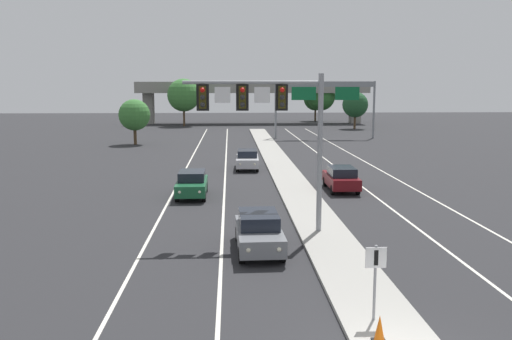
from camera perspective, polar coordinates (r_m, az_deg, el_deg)
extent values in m
cube|color=#9E9B93|center=(31.43, 5.18, -3.53)|extent=(2.40, 110.00, 0.15)
cube|color=silver|center=(38.01, -3.32, -1.46)|extent=(0.14, 100.00, 0.01)
cube|color=silver|center=(39.06, 10.60, -1.32)|extent=(0.14, 100.00, 0.01)
cube|color=silver|center=(38.18, -8.28, -1.49)|extent=(0.14, 100.00, 0.01)
cube|color=silver|center=(39.95, 15.21, -1.26)|extent=(0.14, 100.00, 0.01)
cylinder|color=gray|center=(24.69, 6.77, 1.73)|extent=(0.24, 0.24, 7.20)
cylinder|color=gray|center=(24.18, -0.40, 9.24)|extent=(6.16, 0.16, 0.16)
cube|color=black|center=(24.31, 2.73, 7.70)|extent=(0.56, 0.06, 1.20)
cube|color=#38330F|center=(24.28, 2.74, 7.70)|extent=(0.32, 0.32, 1.00)
sphere|color=red|center=(24.10, 2.79, 8.45)|extent=(0.22, 0.22, 0.22)
sphere|color=#282828|center=(24.11, 2.78, 7.69)|extent=(0.22, 0.22, 0.22)
sphere|color=#282828|center=(24.11, 2.78, 6.93)|extent=(0.22, 0.22, 0.22)
cube|color=black|center=(24.21, -1.46, 7.70)|extent=(0.56, 0.06, 1.20)
cube|color=#38330F|center=(24.17, -1.45, 7.70)|extent=(0.32, 0.32, 1.00)
sphere|color=red|center=(24.00, -1.45, 8.46)|extent=(0.22, 0.22, 0.22)
sphere|color=#282828|center=(24.00, -1.44, 7.69)|extent=(0.22, 0.22, 0.22)
sphere|color=#282828|center=(24.01, -1.44, 6.93)|extent=(0.22, 0.22, 0.22)
cube|color=black|center=(24.23, -5.66, 7.66)|extent=(0.56, 0.06, 1.20)
cube|color=#38330F|center=(24.19, -5.66, 7.66)|extent=(0.32, 0.32, 1.00)
sphere|color=red|center=(24.02, -5.69, 8.42)|extent=(0.22, 0.22, 0.22)
sphere|color=#282828|center=(24.02, -5.68, 7.65)|extent=(0.22, 0.22, 0.22)
sphere|color=#282828|center=(24.03, -5.67, 6.89)|extent=(0.22, 0.22, 0.22)
cube|color=white|center=(24.18, 0.65, 7.94)|extent=(0.70, 0.04, 0.70)
cube|color=white|center=(24.14, -3.56, 7.92)|extent=(0.70, 0.04, 0.70)
cylinder|color=gray|center=(16.00, 12.45, -11.56)|extent=(0.08, 0.08, 2.20)
cube|color=white|center=(15.73, 12.57, -9.03)|extent=(0.60, 0.03, 0.60)
cube|color=black|center=(15.71, 12.59, -9.05)|extent=(0.12, 0.01, 0.44)
cube|color=slate|center=(22.49, 0.31, -6.91)|extent=(1.92, 4.45, 0.70)
cube|color=black|center=(22.54, 0.27, -5.22)|extent=(1.65, 2.42, 0.56)
sphere|color=#EAE5C6|center=(20.45, 2.45, -8.39)|extent=(0.18, 0.18, 0.18)
sphere|color=#EAE5C6|center=(20.35, -0.81, -8.47)|extent=(0.18, 0.18, 0.18)
cylinder|color=black|center=(21.24, 2.82, -8.86)|extent=(0.24, 0.65, 0.64)
cylinder|color=black|center=(21.11, -1.54, -8.97)|extent=(0.24, 0.65, 0.64)
cylinder|color=black|center=(24.10, 1.92, -6.71)|extent=(0.24, 0.65, 0.64)
cylinder|color=black|center=(23.98, -1.91, -6.79)|extent=(0.24, 0.65, 0.64)
cube|color=#195633|center=(33.66, -6.79, -1.69)|extent=(1.82, 4.41, 0.70)
cube|color=black|center=(33.77, -6.79, -0.58)|extent=(1.60, 2.38, 0.56)
sphere|color=#EAE5C6|center=(31.48, -6.00, -2.32)|extent=(0.18, 0.18, 0.18)
sphere|color=#EAE5C6|center=(31.56, -8.09, -2.33)|extent=(0.18, 0.18, 0.18)
cylinder|color=black|center=(32.21, -5.53, -2.78)|extent=(0.22, 0.64, 0.64)
cylinder|color=black|center=(32.32, -8.36, -2.80)|extent=(0.22, 0.64, 0.64)
cylinder|color=black|center=(35.15, -5.33, -1.80)|extent=(0.22, 0.64, 0.64)
cylinder|color=black|center=(35.25, -7.93, -1.82)|extent=(0.22, 0.64, 0.64)
cube|color=#B7B7BC|center=(44.65, -0.92, 0.95)|extent=(1.93, 4.45, 0.70)
cube|color=black|center=(44.78, -0.93, 1.79)|extent=(1.65, 2.42, 0.56)
sphere|color=#EAE5C6|center=(42.49, -0.14, 0.62)|extent=(0.18, 0.18, 0.18)
sphere|color=#EAE5C6|center=(42.48, -1.69, 0.61)|extent=(0.18, 0.18, 0.18)
cylinder|color=black|center=(43.22, 0.14, 0.22)|extent=(0.24, 0.65, 0.64)
cylinder|color=black|center=(43.22, -1.98, 0.22)|extent=(0.24, 0.65, 0.64)
cylinder|color=black|center=(46.19, 0.06, 0.78)|extent=(0.24, 0.65, 0.64)
cylinder|color=black|center=(46.19, -1.92, 0.77)|extent=(0.24, 0.65, 0.64)
cube|color=#5B0F14|center=(35.94, 8.97, -1.07)|extent=(1.86, 4.42, 0.70)
cube|color=black|center=(35.63, 9.06, -0.13)|extent=(1.62, 2.40, 0.56)
sphere|color=#EAE5C6|center=(37.95, 7.50, -0.44)|extent=(0.18, 0.18, 0.18)
sphere|color=#EAE5C6|center=(38.15, 9.20, -0.43)|extent=(0.18, 0.18, 0.18)
cylinder|color=black|center=(37.32, 7.32, -1.22)|extent=(0.23, 0.64, 0.64)
cylinder|color=black|center=(37.61, 9.72, -1.20)|extent=(0.23, 0.64, 0.64)
cylinder|color=black|center=(34.41, 8.12, -2.08)|extent=(0.23, 0.64, 0.64)
cylinder|color=black|center=(34.72, 10.72, -2.05)|extent=(0.23, 0.64, 0.64)
cone|color=orange|center=(14.99, 12.93, -15.94)|extent=(0.28, 0.28, 0.70)
cylinder|color=gray|center=(70.89, 2.09, 6.35)|extent=(0.28, 0.28, 7.50)
cylinder|color=gray|center=(73.15, 12.35, 6.23)|extent=(0.28, 0.28, 7.50)
cube|color=gray|center=(71.67, 7.36, 8.99)|extent=(13.00, 0.36, 0.70)
cube|color=#0F6033|center=(71.03, 5.07, 8.06)|extent=(3.20, 0.08, 1.70)
cube|color=#0F6033|center=(72.03, 9.63, 7.98)|extent=(3.20, 0.08, 1.70)
cube|color=gray|center=(100.68, -0.34, 8.47)|extent=(42.40, 6.40, 1.10)
cube|color=gray|center=(97.68, -0.26, 9.05)|extent=(42.40, 0.36, 0.90)
cube|color=gray|center=(101.75, -11.27, 6.40)|extent=(1.80, 2.40, 5.65)
cube|color=gray|center=(103.37, 10.42, 6.46)|extent=(1.80, 2.40, 5.65)
cylinder|color=#4C3823|center=(108.29, 6.28, 5.84)|extent=(0.36, 0.36, 2.57)
sphere|color=#235623|center=(108.17, 6.31, 7.51)|extent=(4.69, 4.69, 4.69)
cylinder|color=#4C3823|center=(65.45, -12.66, 3.54)|extent=(0.36, 0.36, 2.02)
sphere|color=#387533|center=(65.28, -12.73, 5.71)|extent=(3.69, 3.69, 3.69)
cylinder|color=#4C3823|center=(89.23, 10.40, 5.03)|extent=(0.36, 0.36, 2.26)
sphere|color=#1E4C28|center=(89.09, 10.45, 6.81)|extent=(4.13, 4.13, 4.13)
cylinder|color=#4C3823|center=(94.65, -7.62, 5.55)|extent=(0.36, 0.36, 3.09)
sphere|color=#387533|center=(94.52, -7.66, 7.86)|extent=(5.65, 5.65, 5.65)
cylinder|color=#4C3823|center=(101.91, 6.84, 5.74)|extent=(0.36, 0.36, 2.89)
sphere|color=#2D6B2D|center=(101.78, 6.88, 7.73)|extent=(5.28, 5.28, 5.28)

